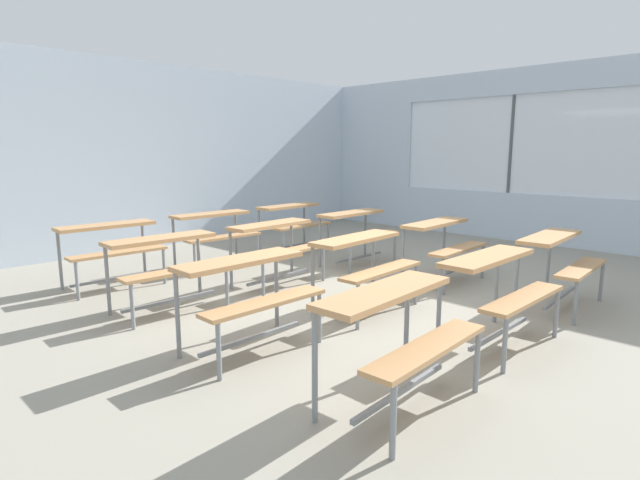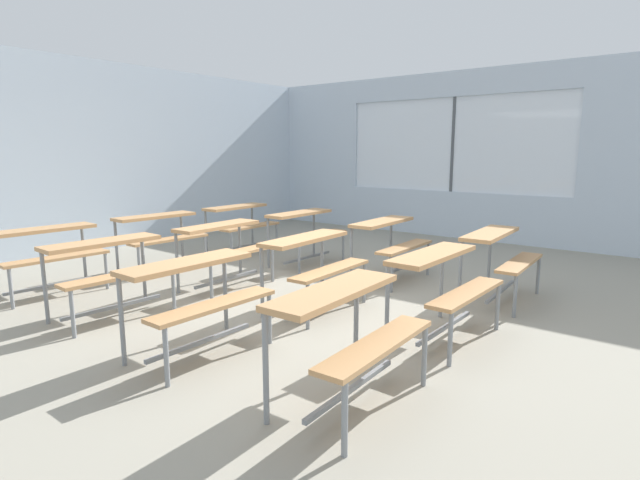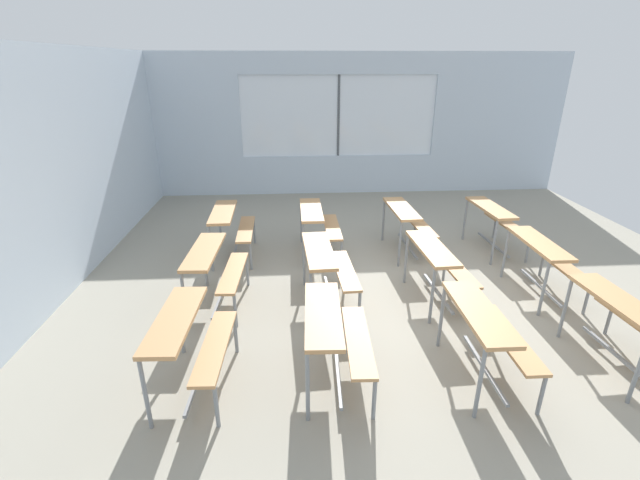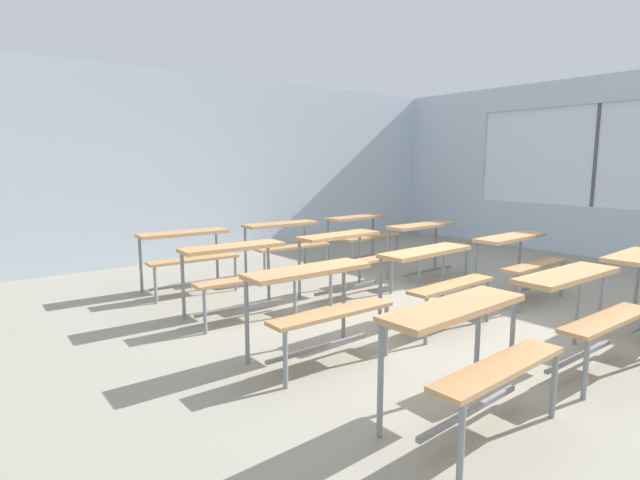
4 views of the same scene
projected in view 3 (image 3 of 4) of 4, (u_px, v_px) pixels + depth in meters
The scene contains 15 objects.
ground at pixel (417, 303), 5.47m from camera, with size 10.00×9.00×0.05m, color gray.
wall_back at pixel (14, 193), 4.62m from camera, with size 10.00×0.12×3.00m, color silver.
wall_right at pixel (367, 128), 9.54m from camera, with size 0.12×9.00×3.00m.
desk_bench_r0c0 at pixel (627, 316), 4.11m from camera, with size 1.12×0.63×0.74m.
desk_bench_r0c1 at pixel (545, 254), 5.42m from camera, with size 1.11×0.60×0.74m.
desk_bench_r0c2 at pixel (496, 217), 6.72m from camera, with size 1.13×0.65×0.74m.
desk_bench_r1c0 at pixel (488, 326), 3.95m from camera, with size 1.11×0.60×0.74m.
desk_bench_r1c1 at pixel (439, 259), 5.28m from camera, with size 1.12×0.64×0.74m.
desk_bench_r1c2 at pixel (408, 218), 6.68m from camera, with size 1.12×0.63×0.74m.
desk_bench_r2c0 at pixel (335, 329), 3.91m from camera, with size 1.12×0.63×0.74m.
desk_bench_r2c1 at pixel (328, 262), 5.22m from camera, with size 1.13×0.64×0.74m.
desk_bench_r2c2 at pixel (318, 220), 6.61m from camera, with size 1.10×0.59×0.74m.
desk_bench_r3c0 at pixel (190, 334), 3.83m from camera, with size 1.12×0.64×0.74m.
desk_bench_r3c1 at pixel (215, 263), 5.18m from camera, with size 1.13×0.64×0.74m.
desk_bench_r3c2 at pixel (231, 222), 6.52m from camera, with size 1.11×0.61×0.74m.
Camera 3 is at (-4.67, 1.54, 2.79)m, focal length 24.39 mm.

